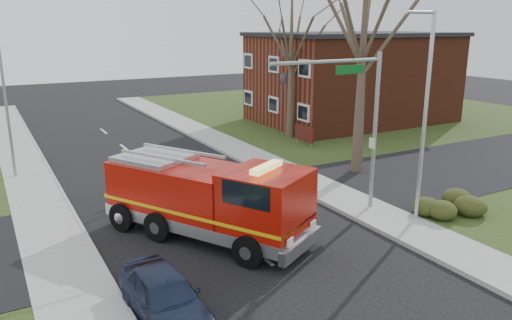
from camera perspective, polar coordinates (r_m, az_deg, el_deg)
ground at (r=17.99m, az=0.27°, el=-10.72°), size 120.00×120.00×0.00m
sidewalk_right at (r=21.43m, az=14.97°, el=-6.64°), size 2.40×80.00×0.15m
sidewalk_left at (r=16.20m, az=-19.88°, el=-14.54°), size 2.40×80.00×0.15m
brick_building at (r=42.11m, az=10.99°, el=9.24°), size 15.40×10.40×7.25m
health_center_sign at (r=33.11m, az=5.51°, el=2.99°), size 0.12×2.00×1.40m
hedge_corner at (r=22.62m, az=21.97°, el=-4.72°), size 2.80×2.00×0.90m
bare_tree_near at (r=26.61m, az=12.21°, el=13.93°), size 6.00×6.00×12.00m
bare_tree_far at (r=34.74m, az=4.05°, el=12.93°), size 5.25×5.25×10.50m
traffic_signal_mast at (r=20.64m, az=10.97°, el=6.15°), size 5.29×0.18×6.80m
streetlight_pole at (r=20.57m, az=18.69°, el=5.15°), size 1.48×0.16×8.40m
utility_pole_far at (r=28.45m, az=-26.55°, el=4.80°), size 0.14×0.14×7.00m
fire_engine at (r=18.96m, az=-5.43°, el=-4.60°), size 6.29×8.31×3.23m
parked_car_maroon at (r=14.33m, az=-10.34°, el=-15.07°), size 1.80×4.18×1.41m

